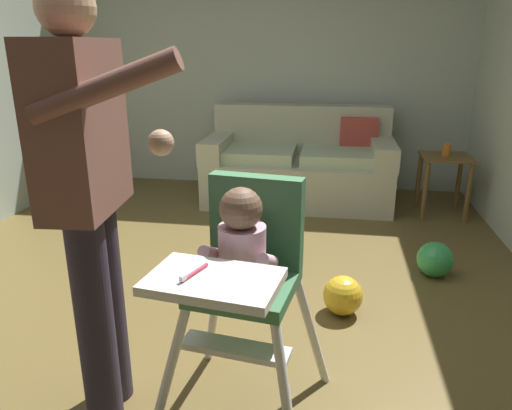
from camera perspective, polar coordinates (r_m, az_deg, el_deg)
ground at (r=2.69m, az=-7.71°, el=-14.54°), size 5.60×7.08×0.10m
wall_far at (r=4.97m, az=1.03°, el=17.31°), size 4.80×0.06×2.62m
couch at (r=4.54m, az=5.14°, el=4.69°), size 1.70×0.86×0.86m
high_chair at (r=1.76m, az=-1.38°, el=-6.65°), size 0.68×0.79×0.96m
adult_standing at (r=1.81m, az=-19.13°, el=1.47°), size 0.54×0.50×1.62m
toy_ball at (r=3.29m, az=20.38°, el=-6.03°), size 0.22×0.22×0.22m
toy_ball_second at (r=2.72m, az=10.21°, el=-10.47°), size 0.22×0.22×0.22m
side_table at (r=4.40m, az=21.34°, el=3.65°), size 0.40×0.40×0.52m
sippy_cup at (r=4.36m, az=21.58°, el=6.06°), size 0.07×0.07×0.10m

